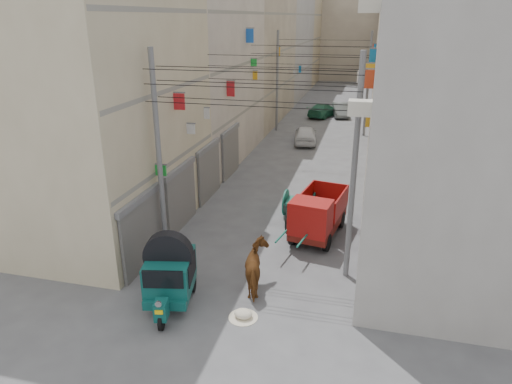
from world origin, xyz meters
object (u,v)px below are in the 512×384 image
(tonga_cart, at_px, (308,220))
(second_cart, at_px, (300,203))
(distant_car_green, at_px, (323,110))
(horse, at_px, (258,268))
(distant_car_grey, at_px, (340,110))
(mini_truck, at_px, (316,218))
(auto_rickshaw, at_px, (170,272))
(feed_sack, at_px, (243,314))
(distant_car_white, at_px, (305,135))

(tonga_cart, relative_size, second_cart, 2.36)
(second_cart, xyz_separation_m, distant_car_green, (-1.52, 23.74, -0.07))
(horse, height_order, distant_car_grey, horse)
(mini_truck, height_order, second_cart, mini_truck)
(auto_rickshaw, height_order, distant_car_grey, auto_rickshaw)
(auto_rickshaw, relative_size, feed_sack, 4.93)
(second_cart, distance_m, distant_car_white, 13.70)
(distant_car_white, relative_size, distant_car_grey, 1.02)
(auto_rickshaw, xyz_separation_m, distant_car_grey, (3.11, 32.37, -0.52))
(horse, relative_size, distant_car_white, 0.51)
(second_cart, height_order, distant_car_green, second_cart)
(horse, height_order, distant_car_white, horse)
(mini_truck, distance_m, feed_sack, 6.28)
(auto_rickshaw, height_order, horse, auto_rickshaw)
(horse, xyz_separation_m, distant_car_green, (-1.10, 30.35, -0.22))
(distant_car_grey, xyz_separation_m, distant_car_green, (-1.60, -0.57, -0.01))
(second_cart, bearing_deg, distant_car_green, 96.67)
(auto_rickshaw, bearing_deg, distant_car_grey, 72.39)
(auto_rickshaw, height_order, distant_car_green, auto_rickshaw)
(feed_sack, xyz_separation_m, distant_car_white, (-1.24, 21.87, 0.52))
(feed_sack, xyz_separation_m, horse, (0.07, 1.68, 0.69))
(mini_truck, xyz_separation_m, distant_car_grey, (-0.96, 26.57, -0.37))
(mini_truck, xyz_separation_m, distant_car_white, (-2.77, 15.84, -0.34))
(feed_sack, distance_m, distant_car_grey, 32.61)
(feed_sack, relative_size, distant_car_grey, 0.15)
(second_cart, height_order, distant_car_white, distant_car_white)
(tonga_cart, height_order, horse, horse)
(second_cart, bearing_deg, horse, -90.64)
(auto_rickshaw, distance_m, tonga_cart, 7.02)
(distant_car_white, distance_m, distant_car_grey, 10.88)
(distant_car_white, bearing_deg, feed_sack, 84.89)
(horse, distance_m, distant_car_white, 20.23)
(auto_rickshaw, relative_size, distant_car_grey, 0.75)
(feed_sack, distance_m, horse, 1.82)
(horse, distance_m, distant_car_green, 30.37)
(mini_truck, distance_m, distant_car_green, 26.13)
(auto_rickshaw, xyz_separation_m, tonga_cart, (3.75, 5.92, -0.35))
(feed_sack, bearing_deg, distant_car_green, 91.86)
(distant_car_white, bearing_deg, distant_car_green, -99.53)
(mini_truck, bearing_deg, horse, -99.24)
(distant_car_white, bearing_deg, second_cart, 88.89)
(tonga_cart, bearing_deg, second_cart, 119.14)
(tonga_cart, height_order, feed_sack, tonga_cart)
(second_cart, bearing_deg, auto_rickshaw, -107.69)
(second_cart, distance_m, horse, 6.62)
(second_cart, distance_m, feed_sack, 8.32)
(tonga_cart, bearing_deg, feed_sack, -90.14)
(mini_truck, relative_size, distant_car_grey, 1.02)
(auto_rickshaw, height_order, feed_sack, auto_rickshaw)
(tonga_cart, xyz_separation_m, feed_sack, (-1.19, -6.15, -0.66))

